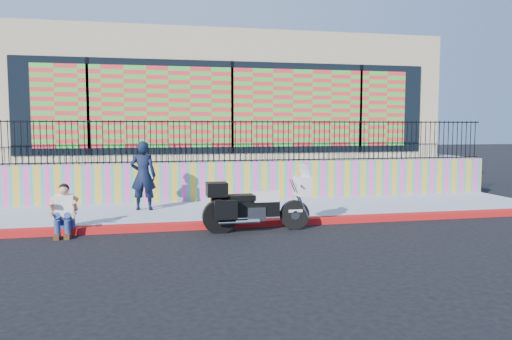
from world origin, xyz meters
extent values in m
plane|color=black|center=(0.00, 0.00, 0.00)|extent=(90.00, 90.00, 0.00)
cube|color=red|center=(0.00, 0.00, 0.07)|extent=(16.00, 0.30, 0.15)
cube|color=#969FB4|center=(0.00, 1.65, 0.07)|extent=(16.00, 3.00, 0.15)
cube|color=#FF43AB|center=(0.00, 3.25, 0.70)|extent=(16.00, 0.20, 1.10)
cube|color=#969FB4|center=(0.00, 8.35, 0.62)|extent=(16.00, 10.00, 1.25)
cube|color=tan|center=(0.00, 8.15, 3.25)|extent=(14.00, 8.00, 4.00)
cube|color=black|center=(0.00, 4.13, 2.85)|extent=(12.60, 0.04, 2.80)
cube|color=red|center=(0.00, 4.10, 2.85)|extent=(11.48, 0.02, 2.40)
cylinder|color=black|center=(0.62, -0.51, 0.33)|extent=(0.65, 0.14, 0.65)
cylinder|color=black|center=(-1.07, -0.51, 0.33)|extent=(0.65, 0.14, 0.65)
cube|color=black|center=(-0.22, -0.51, 0.49)|extent=(0.94, 0.28, 0.34)
cube|color=silver|center=(-0.27, -0.51, 0.40)|extent=(0.40, 0.34, 0.30)
cube|color=silver|center=(-0.05, -0.51, 0.77)|extent=(0.54, 0.32, 0.24)
cube|color=black|center=(-0.57, -0.51, 0.75)|extent=(0.54, 0.34, 0.12)
cube|color=silver|center=(0.79, -0.51, 0.97)|extent=(0.30, 0.51, 0.42)
cube|color=silver|center=(0.83, -0.51, 1.29)|extent=(0.18, 0.46, 0.33)
cube|color=black|center=(-1.12, -0.51, 0.94)|extent=(0.44, 0.42, 0.30)
cube|color=black|center=(-0.97, -0.81, 0.54)|extent=(0.48, 0.18, 0.40)
cube|color=black|center=(-0.97, -0.22, 0.54)|extent=(0.48, 0.18, 0.40)
cube|color=silver|center=(0.62, -0.51, 0.43)|extent=(0.32, 0.16, 0.06)
imported|color=black|center=(-2.67, 1.94, 1.03)|extent=(0.71, 0.54, 1.76)
cube|color=navy|center=(-4.27, 0.02, 0.24)|extent=(0.36, 0.28, 0.18)
cube|color=white|center=(-4.27, -0.02, 0.59)|extent=(0.38, 0.27, 0.54)
sphere|color=tan|center=(-4.27, -0.06, 0.95)|extent=(0.21, 0.21, 0.21)
cube|color=#472814|center=(-4.37, -0.42, 0.05)|extent=(0.11, 0.26, 0.10)
cube|color=#472814|center=(-4.17, -0.42, 0.05)|extent=(0.11, 0.26, 0.10)
camera|label=1|loc=(-2.52, -10.99, 2.28)|focal=35.00mm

